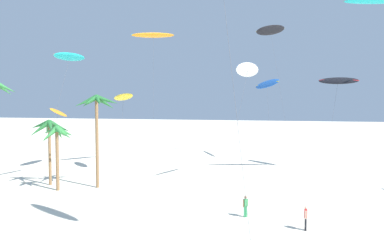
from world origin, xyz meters
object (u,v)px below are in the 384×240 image
(palm_tree_3, at_px, (97,108))
(flying_kite_6, at_px, (267,84))
(flying_kite_8, at_px, (248,70))
(flying_kite_2, at_px, (153,35))
(flying_kite_0, at_px, (70,57))
(person_foreground_walker, at_px, (306,217))
(palm_tree_1, at_px, (49,131))
(palm_tree_2, at_px, (57,136))
(flying_kite_9, at_px, (270,30))
(person_near_left, at_px, (245,205))
(flying_kite_3, at_px, (338,81))
(flying_kite_10, at_px, (123,97))
(flying_kite_5, at_px, (59,112))

(palm_tree_3, distance_m, flying_kite_6, 27.07)
(flying_kite_8, bearing_deg, flying_kite_2, 153.28)
(flying_kite_0, xyz_separation_m, person_foreground_walker, (22.30, -9.57, -12.18))
(palm_tree_1, height_order, person_foreground_walker, palm_tree_1)
(palm_tree_2, bearing_deg, flying_kite_0, 77.35)
(palm_tree_3, relative_size, flying_kite_6, 0.70)
(flying_kite_8, distance_m, flying_kite_9, 20.28)
(person_foreground_walker, bearing_deg, flying_kite_6, 95.61)
(flying_kite_9, xyz_separation_m, person_near_left, (-1.61, -30.71, -17.95))
(flying_kite_3, bearing_deg, flying_kite_6, 140.24)
(palm_tree_2, xyz_separation_m, flying_kite_10, (2.80, 10.58, 3.77))
(palm_tree_1, height_order, flying_kite_8, flying_kite_8)
(flying_kite_6, height_order, flying_kite_8, flying_kite_8)
(flying_kite_2, bearing_deg, flying_kite_3, 9.32)
(flying_kite_5, bearing_deg, person_foreground_walker, -33.26)
(flying_kite_5, distance_m, flying_kite_9, 32.02)
(palm_tree_2, bearing_deg, flying_kite_6, 49.66)
(palm_tree_3, xyz_separation_m, flying_kite_9, (16.83, 23.52, 10.80))
(flying_kite_2, distance_m, flying_kite_8, 14.07)
(flying_kite_10, xyz_separation_m, person_near_left, (15.71, -15.87, -8.16))
(flying_kite_3, distance_m, flying_kite_10, 26.16)
(flying_kite_3, bearing_deg, palm_tree_3, -150.40)
(palm_tree_2, distance_m, flying_kite_10, 11.57)
(palm_tree_1, height_order, flying_kite_10, flying_kite_10)
(flying_kite_2, relative_size, flying_kite_5, 2.13)
(palm_tree_3, relative_size, flying_kite_0, 0.69)
(flying_kite_9, height_order, flying_kite_10, flying_kite_9)
(flying_kite_6, bearing_deg, flying_kite_3, -39.76)
(palm_tree_2, relative_size, person_near_left, 3.88)
(flying_kite_2, bearing_deg, flying_kite_8, -26.72)
(flying_kite_10, bearing_deg, flying_kite_5, 174.76)
(palm_tree_3, relative_size, flying_kite_2, 0.54)
(palm_tree_1, height_order, palm_tree_2, palm_tree_1)
(flying_kite_2, relative_size, flying_kite_10, 1.76)
(flying_kite_2, bearing_deg, flying_kite_0, -118.38)
(person_near_left, bearing_deg, flying_kite_10, 134.70)
(flying_kite_3, bearing_deg, flying_kite_8, -137.19)
(flying_kite_5, bearing_deg, palm_tree_2, -61.60)
(palm_tree_2, distance_m, flying_kite_2, 17.91)
(flying_kite_0, height_order, flying_kite_8, flying_kite_0)
(flying_kite_5, height_order, flying_kite_10, flying_kite_10)
(flying_kite_6, relative_size, flying_kite_8, 1.04)
(flying_kite_10, relative_size, person_foreground_walker, 5.75)
(flying_kite_9, bearing_deg, person_foreground_walker, -85.45)
(palm_tree_1, distance_m, flying_kite_0, 7.87)
(flying_kite_2, xyz_separation_m, flying_kite_6, (13.63, 10.77, -5.73))
(palm_tree_3, relative_size, flying_kite_5, 1.16)
(palm_tree_3, xyz_separation_m, flying_kite_8, (14.63, 4.60, 3.83))
(flying_kite_10, bearing_deg, flying_kite_3, 12.22)
(palm_tree_1, relative_size, palm_tree_2, 1.07)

